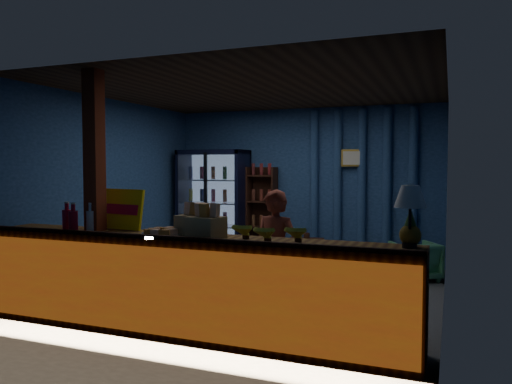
# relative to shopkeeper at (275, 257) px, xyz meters

# --- Properties ---
(ground) EXTENTS (4.60, 4.60, 0.00)m
(ground) POSITION_rel_shopkeeper_xyz_m (-0.69, 1.26, -0.69)
(ground) COLOR #515154
(ground) RESTS_ON ground
(room_walls) EXTENTS (4.60, 4.60, 4.60)m
(room_walls) POSITION_rel_shopkeeper_xyz_m (-0.69, 1.26, 0.88)
(room_walls) COLOR navy
(room_walls) RESTS_ON ground
(counter) EXTENTS (4.40, 0.57, 0.99)m
(counter) POSITION_rel_shopkeeper_xyz_m (-0.69, -0.65, -0.21)
(counter) COLOR brown
(counter) RESTS_ON ground
(support_post) EXTENTS (0.16, 0.16, 2.60)m
(support_post) POSITION_rel_shopkeeper_xyz_m (-1.74, -0.64, 0.61)
(support_post) COLOR maroon
(support_post) RESTS_ON ground
(beverage_cooler) EXTENTS (1.20, 0.62, 1.90)m
(beverage_cooler) POSITION_rel_shopkeeper_xyz_m (-2.24, 3.18, 0.24)
(beverage_cooler) COLOR black
(beverage_cooler) RESTS_ON ground
(bottle_shelf) EXTENTS (0.50, 0.28, 1.60)m
(bottle_shelf) POSITION_rel_shopkeeper_xyz_m (-1.39, 3.32, 0.11)
(bottle_shelf) COLOR #351A11
(bottle_shelf) RESTS_ON ground
(curtain_folds) EXTENTS (1.74, 0.14, 2.50)m
(curtain_folds) POSITION_rel_shopkeeper_xyz_m (0.31, 3.40, 0.61)
(curtain_folds) COLOR navy
(curtain_folds) RESTS_ON room_walls
(framed_picture) EXTENTS (0.36, 0.04, 0.28)m
(framed_picture) POSITION_rel_shopkeeper_xyz_m (0.16, 3.36, 1.06)
(framed_picture) COLOR #B68E2D
(framed_picture) RESTS_ON room_walls
(shopkeeper) EXTENTS (0.55, 0.41, 1.38)m
(shopkeeper) POSITION_rel_shopkeeper_xyz_m (0.00, 0.00, 0.00)
(shopkeeper) COLOR maroon
(shopkeeper) RESTS_ON ground
(green_chair) EXTENTS (0.80, 0.81, 0.54)m
(green_chair) POSITION_rel_shopkeeper_xyz_m (1.21, 2.59, -0.42)
(green_chair) COLOR #51A269
(green_chair) RESTS_ON ground
(side_table) EXTENTS (0.59, 0.47, 0.57)m
(side_table) POSITION_rel_shopkeeper_xyz_m (-0.43, 2.72, -0.45)
(side_table) COLOR #351A11
(side_table) RESTS_ON ground
(yellow_sign) EXTENTS (0.54, 0.19, 0.43)m
(yellow_sign) POSITION_rel_shopkeeper_xyz_m (-1.56, -0.42, 0.47)
(yellow_sign) COLOR yellow
(yellow_sign) RESTS_ON counter
(soda_bottles) EXTENTS (0.40, 0.17, 0.30)m
(soda_bottles) POSITION_rel_shopkeeper_xyz_m (-1.89, -0.73, 0.38)
(soda_bottles) COLOR red
(soda_bottles) RESTS_ON counter
(snack_box_left) EXTENTS (0.35, 0.31, 0.33)m
(snack_box_left) POSITION_rel_shopkeeper_xyz_m (-0.44, -0.68, 0.38)
(snack_box_left) COLOR #A1884D
(snack_box_left) RESTS_ON counter
(snack_box_centre) EXTENTS (0.32, 0.27, 0.31)m
(snack_box_centre) POSITION_rel_shopkeeper_xyz_m (-0.66, -0.52, 0.37)
(snack_box_centre) COLOR #A1884D
(snack_box_centre) RESTS_ON counter
(pastry_tray) EXTENTS (0.46, 0.46, 0.08)m
(pastry_tray) POSITION_rel_shopkeeper_xyz_m (-0.89, -0.72, 0.29)
(pastry_tray) COLOR silver
(pastry_tray) RESTS_ON counter
(banana_bunches) EXTENTS (0.72, 0.29, 0.16)m
(banana_bunches) POSITION_rel_shopkeeper_xyz_m (0.17, -0.66, 0.34)
(banana_bunches) COLOR yellow
(banana_bunches) RESTS_ON counter
(table_lamp) EXTENTS (0.26, 0.26, 0.51)m
(table_lamp) POSITION_rel_shopkeeper_xyz_m (1.36, -0.57, 0.66)
(table_lamp) COLOR black
(table_lamp) RESTS_ON counter
(pineapple) EXTENTS (0.18, 0.18, 0.31)m
(pineapple) POSITION_rel_shopkeeper_xyz_m (1.36, -0.51, 0.39)
(pineapple) COLOR #9A681C
(pineapple) RESTS_ON counter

